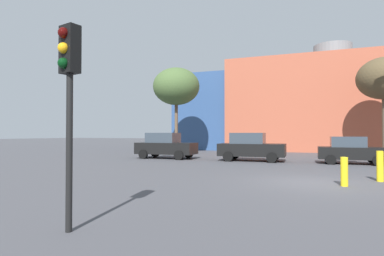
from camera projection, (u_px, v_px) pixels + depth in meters
The scene contains 9 objects.
ground_plane at pixel (314, 183), 11.56m from camera, with size 200.00×200.00×0.00m, color #47474C.
building_backdrop at pixel (333, 108), 34.83m from camera, with size 34.47×12.05×11.69m.
parked_car_0 at pixel (165, 146), 23.09m from camera, with size 4.35×2.13×1.89m.
parked_car_1 at pixel (251, 147), 20.92m from camera, with size 4.33×2.12×1.88m.
parked_car_2 at pixel (351, 150), 18.84m from camera, with size 3.80×1.87×1.65m.
traffic_light_near_left at pixel (69, 80), 5.82m from camera, with size 0.40×0.39×3.84m.
bare_tree_1 at pixel (176, 87), 29.40m from camera, with size 4.36×4.36×8.01m.
bollard_yellow_0 at pixel (344, 172), 10.82m from camera, with size 0.24×0.24×1.01m, color yellow.
bollard_yellow_1 at pixel (380, 166), 11.89m from camera, with size 0.24×0.24×1.16m, color yellow.
Camera 1 is at (-0.22, -12.44, 1.82)m, focal length 29.30 mm.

